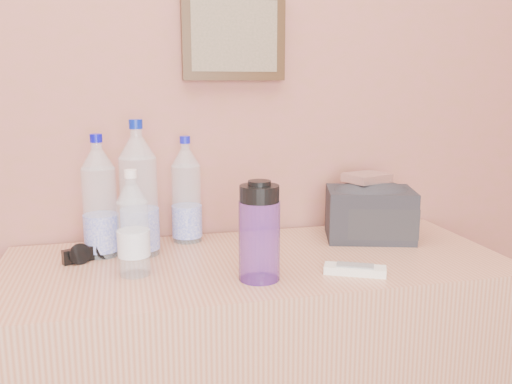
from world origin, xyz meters
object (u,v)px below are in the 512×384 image
ac_remote (355,270)px  toiletry_bag (370,211)px  pet_large_a (100,203)px  pet_large_c (186,195)px  nalgene_bottle (259,232)px  pet_large_b (139,196)px  sunglasses (91,253)px  pet_small (133,229)px  foil_packet (367,178)px

ac_remote → toiletry_bag: size_ratio=0.60×
pet_large_a → ac_remote: pet_large_a is taller
pet_large_c → nalgene_bottle: pet_large_c is taller
pet_large_b → ac_remote: (0.50, -0.28, -0.15)m
nalgene_bottle → ac_remote: size_ratio=1.60×
pet_large_b → sunglasses: bearing=-171.7°
nalgene_bottle → pet_large_c: bearing=109.5°
pet_small → toiletry_bag: (0.68, 0.15, -0.03)m
toiletry_bag → pet_large_c: bearing=-174.3°
toiletry_bag → nalgene_bottle: bearing=-130.9°
pet_large_b → toiletry_bag: bearing=-0.9°
nalgene_bottle → ac_remote: (0.23, -0.02, -0.11)m
ac_remote → foil_packet: 0.37m
pet_large_b → sunglasses: pet_large_b is taller
nalgene_bottle → foil_packet: (0.39, 0.27, 0.06)m
pet_small → pet_large_a: bearing=114.9°
sunglasses → pet_large_b: bearing=-15.7°
pet_large_b → pet_large_c: pet_large_b is taller
pet_large_b → sunglasses: (-0.13, -0.02, -0.14)m
pet_small → nalgene_bottle: bearing=-20.1°
pet_large_b → pet_small: size_ratio=1.41×
pet_large_c → sunglasses: (-0.27, -0.11, -0.12)m
sunglasses → pet_large_a: bearing=25.7°
toiletry_bag → foil_packet: size_ratio=2.12×
pet_large_a → toiletry_bag: bearing=-1.8°
pet_large_b → foil_packet: size_ratio=3.10×
nalgene_bottle → foil_packet: size_ratio=2.02×
pet_large_a → sunglasses: pet_large_a is taller
toiletry_bag → pet_large_a: bearing=-164.9°
foil_packet → sunglasses: bearing=-178.2°
pet_large_b → toiletry_bag: (0.66, -0.01, -0.08)m
pet_large_b → foil_packet: 0.66m
pet_large_a → sunglasses: 0.13m
ac_remote → sunglasses: bearing=-176.9°
pet_large_c → foil_packet: pet_large_c is taller
pet_large_a → sunglasses: (-0.03, -0.03, -0.12)m
sunglasses → nalgene_bottle: bearing=-55.8°
pet_large_b → sunglasses: 0.19m
sunglasses → toiletry_bag: (0.79, 0.01, 0.07)m
sunglasses → ac_remote: 0.68m
pet_small → nalgene_bottle: 0.30m
pet_large_c → sunglasses: pet_large_c is taller
ac_remote → pet_large_b: bearing=176.3°
pet_large_c → toiletry_bag: size_ratio=1.24×
pet_small → toiletry_bag: pet_small is taller
pet_large_a → toiletry_bag: pet_large_a is taller
pet_large_a → pet_large_c: (0.24, 0.08, -0.01)m
pet_large_c → nalgene_bottle: size_ratio=1.30×
pet_small → sunglasses: (-0.11, 0.14, -0.09)m
pet_large_a → pet_large_c: 0.25m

